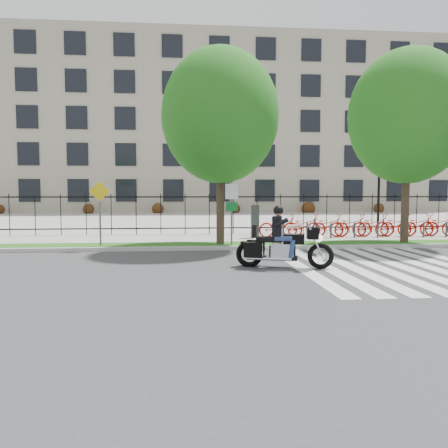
{
  "coord_description": "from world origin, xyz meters",
  "views": [
    {
      "loc": [
        -1.16,
        -12.49,
        2.17
      ],
      "look_at": [
        0.19,
        3.0,
        1.08
      ],
      "focal_mm": 35.0,
      "sensor_mm": 36.0,
      "label": 1
    }
  ],
  "objects": [
    {
      "name": "sign_pole_regulatory",
      "position": [
        0.64,
        4.58,
        1.74
      ],
      "size": [
        0.5,
        0.09,
        2.5
      ],
      "color": "#59595B",
      "rests_on": "grass_verge"
    },
    {
      "name": "grass_verge",
      "position": [
        0.0,
        4.95,
        0.07
      ],
      "size": [
        60.0,
        1.5,
        0.15
      ],
      "primitive_type": "cube",
      "color": "#1B5014",
      "rests_on": "ground"
    },
    {
      "name": "lamp_post_right",
      "position": [
        10.0,
        12.0,
        3.21
      ],
      "size": [
        1.06,
        0.7,
        4.25
      ],
      "color": "black",
      "rests_on": "ground"
    },
    {
      "name": "sign_pole_warning",
      "position": [
        -4.45,
        4.58,
        1.74
      ],
      "size": [
        0.78,
        0.09,
        2.49
      ],
      "color": "#59595B",
      "rests_on": "grass_verge"
    },
    {
      "name": "curb",
      "position": [
        0.0,
        4.1,
        0.07
      ],
      "size": [
        60.0,
        0.2,
        0.15
      ],
      "primitive_type": "cube",
      "color": "#B1AEA6",
      "rests_on": "ground"
    },
    {
      "name": "plaza",
      "position": [
        0.0,
        25.0,
        0.05
      ],
      "size": [
        80.0,
        34.0,
        0.1
      ],
      "primitive_type": "cube",
      "color": "gray",
      "rests_on": "ground"
    },
    {
      "name": "ground",
      "position": [
        0.0,
        0.0,
        0.0
      ],
      "size": [
        120.0,
        120.0,
        0.0
      ],
      "primitive_type": "plane",
      "color": "#38383A",
      "rests_on": "ground"
    },
    {
      "name": "office_building",
      "position": [
        0.0,
        44.92,
        9.97
      ],
      "size": [
        60.0,
        21.9,
        20.15
      ],
      "color": "gray",
      "rests_on": "ground"
    },
    {
      "name": "bike_share_station",
      "position": [
        7.53,
        7.2,
        0.69
      ],
      "size": [
        11.19,
        0.89,
        1.5
      ],
      "color": "#2D2D33",
      "rests_on": "sidewalk"
    },
    {
      "name": "sidewalk",
      "position": [
        0.0,
        7.45,
        0.07
      ],
      "size": [
        60.0,
        3.5,
        0.15
      ],
      "primitive_type": "cube",
      "color": "gray",
      "rests_on": "ground"
    },
    {
      "name": "crosswalk_stripes",
      "position": [
        4.83,
        0.0,
        0.01
      ],
      "size": [
        5.7,
        8.0,
        0.01
      ],
      "primitive_type": null,
      "color": "silver",
      "rests_on": "ground"
    },
    {
      "name": "street_tree_2",
      "position": [
        7.94,
        4.95,
        5.32
      ],
      "size": [
        4.8,
        4.8,
        7.94
      ],
      "color": "#36271D",
      "rests_on": "grass_verge"
    },
    {
      "name": "motorcycle_rider",
      "position": [
        1.67,
        -0.04,
        0.73
      ],
      "size": [
        2.77,
        1.28,
        2.19
      ],
      "color": "black",
      "rests_on": "ground"
    },
    {
      "name": "street_tree_1",
      "position": [
        0.22,
        4.95,
        5.23
      ],
      "size": [
        4.64,
        4.64,
        7.76
      ],
      "color": "#36271D",
      "rests_on": "grass_verge"
    },
    {
      "name": "iron_fence",
      "position": [
        0.0,
        9.2,
        1.15
      ],
      "size": [
        30.0,
        0.06,
        2.0
      ],
      "primitive_type": null,
      "color": "black",
      "rests_on": "sidewalk"
    }
  ]
}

